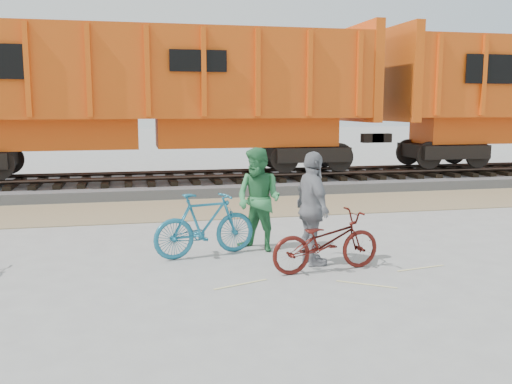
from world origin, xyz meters
TOP-DOWN VIEW (x-y plane):
  - ground at (0.00, 0.00)m, footprint 120.00×120.00m
  - gravel_strip at (0.00, 5.50)m, footprint 120.00×3.00m
  - ballast_bed at (0.00, 9.00)m, footprint 120.00×4.00m
  - track at (0.00, 9.00)m, footprint 120.00×2.60m
  - hopper_car_center at (-2.00, 9.00)m, footprint 14.00×3.13m
  - bicycle_teal at (-1.29, 0.93)m, footprint 1.94×0.99m
  - bicycle_maroon at (0.45, -0.39)m, footprint 1.89×0.87m
  - person_man at (-0.29, 1.13)m, footprint 1.13×1.14m
  - person_woman at (0.35, 0.01)m, footprint 0.56×1.14m

SIDE VIEW (x-z plane):
  - ground at x=0.00m, z-range 0.00..0.00m
  - gravel_strip at x=0.00m, z-range 0.00..0.02m
  - ballast_bed at x=0.00m, z-range 0.00..0.30m
  - track at x=0.00m, z-range 0.35..0.59m
  - bicycle_maroon at x=0.45m, z-range 0.00..0.96m
  - bicycle_teal at x=-1.29m, z-range 0.00..1.12m
  - person_man at x=-0.29m, z-range 0.00..1.86m
  - person_woman at x=0.35m, z-range 0.00..1.87m
  - hopper_car_center at x=-2.00m, z-range 0.68..5.33m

